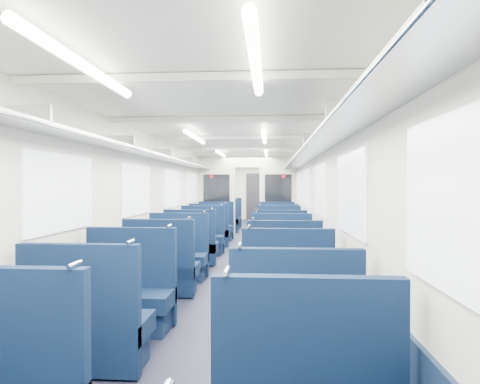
# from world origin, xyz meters

# --- Properties ---
(floor) EXTENTS (2.80, 18.00, 0.01)m
(floor) POSITION_xyz_m (0.00, 0.00, 0.00)
(floor) COLOR black
(floor) RESTS_ON ground
(ceiling) EXTENTS (2.80, 18.00, 0.01)m
(ceiling) POSITION_xyz_m (0.00, 0.00, 2.35)
(ceiling) COLOR white
(ceiling) RESTS_ON wall_left
(wall_left) EXTENTS (0.02, 18.00, 2.35)m
(wall_left) POSITION_xyz_m (-1.40, 0.00, 1.18)
(wall_left) COLOR beige
(wall_left) RESTS_ON floor
(dado_left) EXTENTS (0.03, 17.90, 0.70)m
(dado_left) POSITION_xyz_m (-1.39, 0.00, 0.35)
(dado_left) COLOR #0F1C34
(dado_left) RESTS_ON floor
(wall_right) EXTENTS (0.02, 18.00, 2.35)m
(wall_right) POSITION_xyz_m (1.40, 0.00, 1.18)
(wall_right) COLOR beige
(wall_right) RESTS_ON floor
(dado_right) EXTENTS (0.03, 17.90, 0.70)m
(dado_right) POSITION_xyz_m (1.39, 0.00, 0.35)
(dado_right) COLOR #0F1C34
(dado_right) RESTS_ON floor
(wall_far) EXTENTS (2.80, 0.02, 2.35)m
(wall_far) POSITION_xyz_m (0.00, 9.00, 1.18)
(wall_far) COLOR beige
(wall_far) RESTS_ON floor
(luggage_rack_left) EXTENTS (0.36, 17.40, 0.18)m
(luggage_rack_left) POSITION_xyz_m (-1.21, 0.00, 1.97)
(luggage_rack_left) COLOR #B2B5BA
(luggage_rack_left) RESTS_ON wall_left
(luggage_rack_right) EXTENTS (0.36, 17.40, 0.18)m
(luggage_rack_right) POSITION_xyz_m (1.21, 0.00, 1.97)
(luggage_rack_right) COLOR #B2B5BA
(luggage_rack_right) RESTS_ON wall_right
(windows) EXTENTS (2.78, 15.60, 0.75)m
(windows) POSITION_xyz_m (0.00, -0.46, 1.42)
(windows) COLOR white
(windows) RESTS_ON wall_left
(ceiling_fittings) EXTENTS (2.70, 16.06, 0.11)m
(ceiling_fittings) POSITION_xyz_m (0.00, -0.26, 2.29)
(ceiling_fittings) COLOR silver
(ceiling_fittings) RESTS_ON ceiling
(end_door) EXTENTS (0.75, 0.06, 2.00)m
(end_door) POSITION_xyz_m (0.00, 8.94, 1.00)
(end_door) COLOR black
(end_door) RESTS_ON floor
(bulkhead) EXTENTS (2.80, 0.10, 2.35)m
(bulkhead) POSITION_xyz_m (-0.00, 2.72, 1.23)
(bulkhead) COLOR silver
(bulkhead) RESTS_ON floor
(seat_4) EXTENTS (0.96, 0.53, 1.08)m
(seat_4) POSITION_xyz_m (-0.83, -5.89, 0.33)
(seat_4) COLOR #0D1F3E
(seat_4) RESTS_ON floor
(seat_5) EXTENTS (0.96, 0.53, 1.08)m
(seat_5) POSITION_xyz_m (0.83, -6.00, 0.33)
(seat_5) COLOR #0D1F3E
(seat_5) RESTS_ON floor
(seat_6) EXTENTS (0.96, 0.53, 1.08)m
(seat_6) POSITION_xyz_m (-0.83, -4.92, 0.33)
(seat_6) COLOR #0D1F3E
(seat_6) RESTS_ON floor
(seat_7) EXTENTS (0.96, 0.53, 1.08)m
(seat_7) POSITION_xyz_m (0.83, -4.90, 0.33)
(seat_7) COLOR #0D1F3E
(seat_7) RESTS_ON floor
(seat_8) EXTENTS (0.96, 0.53, 1.08)m
(seat_8) POSITION_xyz_m (-0.83, -3.57, 0.33)
(seat_8) COLOR #0D1F3E
(seat_8) RESTS_ON floor
(seat_9) EXTENTS (0.96, 0.53, 1.08)m
(seat_9) POSITION_xyz_m (0.83, -3.64, 0.33)
(seat_9) COLOR #0D1F3E
(seat_9) RESTS_ON floor
(seat_10) EXTENTS (0.96, 0.53, 1.08)m
(seat_10) POSITION_xyz_m (-0.83, -2.59, 0.33)
(seat_10) COLOR #0D1F3E
(seat_10) RESTS_ON floor
(seat_11) EXTENTS (0.96, 0.53, 1.08)m
(seat_11) POSITION_xyz_m (0.83, -2.56, 0.33)
(seat_11) COLOR #0D1F3E
(seat_11) RESTS_ON floor
(seat_12) EXTENTS (0.96, 0.53, 1.08)m
(seat_12) POSITION_xyz_m (-0.83, -1.42, 0.33)
(seat_12) COLOR #0D1F3E
(seat_12) RESTS_ON floor
(seat_13) EXTENTS (0.96, 0.53, 1.08)m
(seat_13) POSITION_xyz_m (0.83, -1.45, 0.33)
(seat_13) COLOR #0D1F3E
(seat_13) RESTS_ON floor
(seat_14) EXTENTS (0.96, 0.53, 1.08)m
(seat_14) POSITION_xyz_m (-0.83, -0.17, 0.33)
(seat_14) COLOR #0D1F3E
(seat_14) RESTS_ON floor
(seat_15) EXTENTS (0.96, 0.53, 1.08)m
(seat_15) POSITION_xyz_m (0.83, -0.14, 0.33)
(seat_15) COLOR #0D1F3E
(seat_15) RESTS_ON floor
(seat_16) EXTENTS (0.96, 0.53, 1.08)m
(seat_16) POSITION_xyz_m (-0.83, 0.99, 0.33)
(seat_16) COLOR #0D1F3E
(seat_16) RESTS_ON floor
(seat_17) EXTENTS (0.96, 0.53, 1.08)m
(seat_17) POSITION_xyz_m (0.83, 0.84, 0.33)
(seat_17) COLOR #0D1F3E
(seat_17) RESTS_ON floor
(seat_18) EXTENTS (0.96, 0.53, 1.08)m
(seat_18) POSITION_xyz_m (-0.83, 2.12, 0.33)
(seat_18) COLOR #0D1F3E
(seat_18) RESTS_ON floor
(seat_19) EXTENTS (0.96, 0.53, 1.08)m
(seat_19) POSITION_xyz_m (0.83, 2.05, 0.33)
(seat_19) COLOR #0D1F3E
(seat_19) RESTS_ON floor
(seat_20) EXTENTS (0.96, 0.53, 1.08)m
(seat_20) POSITION_xyz_m (-0.83, 4.21, 0.33)
(seat_20) COLOR #0D1F3E
(seat_20) RESTS_ON floor
(seat_21) EXTENTS (0.96, 0.53, 1.08)m
(seat_21) POSITION_xyz_m (0.83, 4.03, 0.33)
(seat_21) COLOR #0D1F3E
(seat_21) RESTS_ON floor
(seat_22) EXTENTS (0.96, 0.53, 1.08)m
(seat_22) POSITION_xyz_m (-0.83, 5.34, 0.33)
(seat_22) COLOR #0D1F3E
(seat_22) RESTS_ON floor
(seat_23) EXTENTS (0.96, 0.53, 1.08)m
(seat_23) POSITION_xyz_m (0.83, 5.35, 0.33)
(seat_23) COLOR #0D1F3E
(seat_23) RESTS_ON floor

